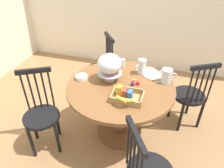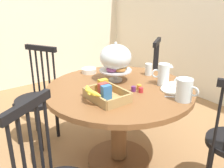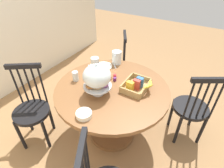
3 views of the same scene
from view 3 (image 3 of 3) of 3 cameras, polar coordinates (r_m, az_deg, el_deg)
The scene contains 19 objects.
ground_plane at distance 2.42m, azimuth -2.04°, elevation -15.41°, with size 10.00×10.00×0.00m, color #997047.
dining_table at distance 2.04m, azimuth 0.00°, elevation -5.93°, with size 1.20×1.20×0.74m.
windsor_chair_by_cabinet at distance 2.26m, azimuth 23.70°, elevation -7.20°, with size 0.46×0.46×0.97m.
windsor_chair_facing_door at distance 2.81m, azimuth 0.89°, elevation 5.44°, with size 0.45×0.45×0.97m.
windsor_chair_far_side at distance 2.25m, azimuth -23.86°, elevation -7.60°, with size 0.46×0.46×0.97m.
pastry_stand_with_dome at distance 1.72m, azimuth -4.74°, elevation 2.12°, with size 0.28×0.28×0.34m.
orange_juice_pitcher at distance 2.12m, azimuth -5.29°, elevation 5.81°, with size 0.13×0.15×0.18m.
milk_pitcher at distance 2.30m, azimuth 1.49°, elevation 8.22°, with size 0.20×0.12×0.17m.
cereal_basket at distance 1.88m, azimuth 7.95°, elevation -0.45°, with size 0.32×0.30×0.12m.
china_plate_large at distance 2.25m, azimuth -2.78°, elevation 5.59°, with size 0.22×0.22×0.01m, color white.
china_plate_small at distance 2.26m, azimuth -5.08°, elevation 5.84°, with size 0.15×0.15×0.01m, color white.
cereal_bowl at distance 1.60m, azimuth -8.82°, elevation -9.40°, with size 0.14×0.14×0.04m, color white.
drinking_glass at distance 2.02m, azimuth -11.44°, elevation 2.44°, with size 0.06×0.06×0.11m, color silver.
jam_jar_strawberry at distance 2.04m, azimuth 0.89°, elevation 2.51°, with size 0.04×0.04×0.04m, color #B7282D.
jam_jar_apricot at distance 2.02m, azimuth -0.60°, elevation 2.05°, with size 0.04×0.04×0.04m, color orange.
jam_jar_grape at distance 1.99m, azimuth 0.89°, elevation 1.54°, with size 0.04×0.04×0.04m, color #5B2366.
table_knife at distance 2.24m, azimuth -6.30°, elevation 5.04°, with size 0.17×0.01×0.01m, color silver.
dinner_fork at distance 2.23m, azimuth -7.06°, elevation 4.94°, with size 0.17×0.01×0.01m, color silver.
soup_spoon at distance 2.28m, azimuth 0.68°, elevation 5.98°, with size 0.17×0.01×0.01m, color silver.
Camera 3 is at (-1.24, -0.83, 1.90)m, focal length 29.05 mm.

